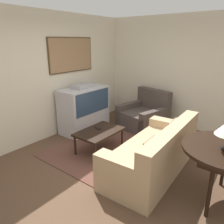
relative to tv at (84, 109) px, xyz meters
The scene contains 9 objects.
ground_plane 2.03m from the tv, 117.44° to the right, with size 12.00×12.00×0.00m, color brown.
wall_back 1.27m from the tv, 155.81° to the left, with size 12.00×0.10×2.70m.
wall_right 2.58m from the tv, 45.04° to the right, with size 0.06×12.00×2.70m.
area_rug 1.26m from the tv, 116.52° to the right, with size 2.04×1.81×0.01m.
tv is the anchor object (origin of this frame).
couch 2.25m from the tv, 104.26° to the right, with size 2.05×0.97×0.85m.
armchair 1.50m from the tv, 45.10° to the right, with size 1.17×1.18×0.93m.
coffee_table 1.16m from the tv, 120.85° to the right, with size 0.92×0.61×0.44m.
remote 1.05m from the tv, 120.89° to the right, with size 0.07×0.17×0.02m.
Camera 1 is at (-2.63, -1.85, 2.10)m, focal length 35.00 mm.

